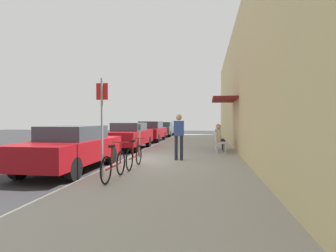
{
  "coord_description": "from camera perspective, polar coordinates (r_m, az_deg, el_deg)",
  "views": [
    {
      "loc": [
        3.18,
        -9.34,
        1.62
      ],
      "look_at": [
        0.56,
        7.94,
        1.21
      ],
      "focal_mm": 28.09,
      "sensor_mm": 36.0,
      "label": 1
    }
  ],
  "objects": [
    {
      "name": "ground_plane",
      "position": [
        10.0,
        -10.16,
        -7.98
      ],
      "size": [
        60.0,
        60.0,
        0.0
      ],
      "primitive_type": "plane",
      "color": "#2D2D30"
    },
    {
      "name": "sidewalk_slab",
      "position": [
        11.48,
        3.91,
        -6.45
      ],
      "size": [
        4.5,
        32.0,
        0.12
      ],
      "primitive_type": "cube",
      "color": "#9E9B93",
      "rests_on": "ground_plane"
    },
    {
      "name": "building_facade",
      "position": [
        11.56,
        16.03,
        9.32
      ],
      "size": [
        1.4,
        32.0,
        6.47
      ],
      "color": "beige",
      "rests_on": "ground_plane"
    },
    {
      "name": "parked_car_0",
      "position": [
        8.93,
        -20.12,
        -4.36
      ],
      "size": [
        1.8,
        4.4,
        1.42
      ],
      "color": "maroon",
      "rests_on": "ground_plane"
    },
    {
      "name": "parked_car_1",
      "position": [
        14.56,
        -8.5,
        -2.05
      ],
      "size": [
        1.8,
        4.4,
        1.45
      ],
      "color": "maroon",
      "rests_on": "ground_plane"
    },
    {
      "name": "parked_car_2",
      "position": [
        19.95,
        -3.79,
        -1.1
      ],
      "size": [
        1.8,
        4.4,
        1.5
      ],
      "color": "maroon",
      "rests_on": "ground_plane"
    },
    {
      "name": "parked_car_3",
      "position": [
        25.83,
        -0.94,
        -0.62
      ],
      "size": [
        1.8,
        4.4,
        1.4
      ],
      "color": "#47514C",
      "rests_on": "ground_plane"
    },
    {
      "name": "parking_meter",
      "position": [
        10.68,
        -6.23,
        -2.58
      ],
      "size": [
        0.12,
        0.1,
        1.32
      ],
      "color": "slate",
      "rests_on": "sidewalk_slab"
    },
    {
      "name": "street_sign",
      "position": [
        7.19,
        -14.13,
        1.49
      ],
      "size": [
        0.32,
        0.06,
        2.6
      ],
      "color": "gray",
      "rests_on": "sidewalk_slab"
    },
    {
      "name": "bicycle_0",
      "position": [
        6.81,
        -11.62,
        -8.29
      ],
      "size": [
        0.46,
        1.71,
        0.9
      ],
      "color": "black",
      "rests_on": "sidewalk_slab"
    },
    {
      "name": "bicycle_1",
      "position": [
        8.35,
        -7.3,
        -6.49
      ],
      "size": [
        0.46,
        1.71,
        0.9
      ],
      "color": "black",
      "rests_on": "sidewalk_slab"
    },
    {
      "name": "cafe_chair_0",
      "position": [
        11.9,
        11.05,
        -3.46
      ],
      "size": [
        0.48,
        0.48,
        0.87
      ],
      "color": "silver",
      "rests_on": "sidewalk_slab"
    },
    {
      "name": "cafe_chair_1",
      "position": [
        12.68,
        10.89,
        -3.17
      ],
      "size": [
        0.49,
        0.49,
        0.87
      ],
      "color": "silver",
      "rests_on": "sidewalk_slab"
    },
    {
      "name": "seated_patron_1",
      "position": [
        12.66,
        11.17,
        -2.3
      ],
      "size": [
        0.46,
        0.4,
        1.29
      ],
      "color": "#232838",
      "rests_on": "sidewalk_slab"
    },
    {
      "name": "cafe_chair_2",
      "position": [
        13.45,
        10.76,
        -2.91
      ],
      "size": [
        0.46,
        0.46,
        0.87
      ],
      "color": "silver",
      "rests_on": "sidewalk_slab"
    },
    {
      "name": "seated_patron_2",
      "position": [
        13.45,
        11.02,
        -2.09
      ],
      "size": [
        0.44,
        0.37,
        1.29
      ],
      "color": "#232838",
      "rests_on": "sidewalk_slab"
    },
    {
      "name": "pedestrian_standing",
      "position": [
        9.73,
        2.36,
        -1.58
      ],
      "size": [
        0.36,
        0.22,
        1.7
      ],
      "color": "#232838",
      "rests_on": "sidewalk_slab"
    }
  ]
}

